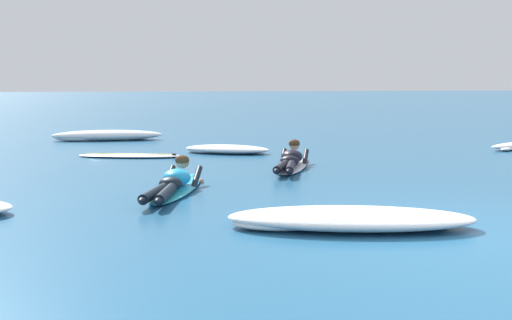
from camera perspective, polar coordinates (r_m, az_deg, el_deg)
ground_plane at (r=16.33m, az=3.72°, el=1.84°), size 120.00×120.00×0.00m
surfer_near at (r=8.98m, az=-7.66°, el=-2.20°), size 1.08×2.68×0.55m
surfer_far at (r=11.31m, az=3.32°, el=-0.09°), size 1.19×2.58×0.54m
drifting_surfboard at (r=13.15m, az=-11.66°, el=0.42°), size 2.31×1.00×0.16m
whitewater_mid_left at (r=13.57m, az=-2.72°, el=1.01°), size 2.07×1.38×0.19m
whitewater_mid_right at (r=6.91m, az=8.94°, el=-5.48°), size 2.90×1.41×0.22m
whitewater_far_band at (r=16.80m, az=-13.78°, el=2.25°), size 2.94×0.78×0.28m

